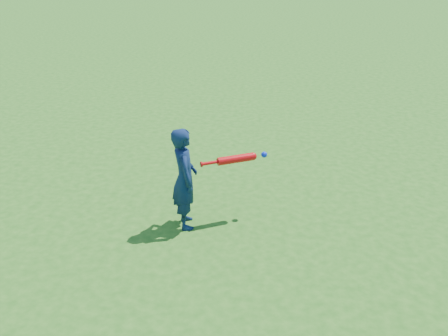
{
  "coord_description": "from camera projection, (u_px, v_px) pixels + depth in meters",
  "views": [
    {
      "loc": [
        0.81,
        -4.86,
        3.19
      ],
      "look_at": [
        0.01,
        0.57,
        0.68
      ],
      "focal_mm": 40.0,
      "sensor_mm": 36.0,
      "label": 1
    }
  ],
  "objects": [
    {
      "name": "child",
      "position": [
        185.0,
        178.0,
        5.9
      ],
      "size": [
        0.44,
        0.53,
        1.26
      ],
      "primitive_type": "imported",
      "rotation": [
        0.0,
        0.0,
        1.91
      ],
      "color": "#0E1F43",
      "rests_on": "ground"
    },
    {
      "name": "bat_swing",
      "position": [
        239.0,
        159.0,
        5.99
      ],
      "size": [
        0.77,
        0.47,
        0.1
      ],
      "rotation": [
        0.0,
        0.0,
        0.51
      ],
      "color": "red",
      "rests_on": "ground"
    },
    {
      "name": "ground",
      "position": [
        216.0,
        241.0,
        5.81
      ],
      "size": [
        80.0,
        80.0,
        0.0
      ],
      "primitive_type": "plane",
      "color": "#236016",
      "rests_on": "ground"
    }
  ]
}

